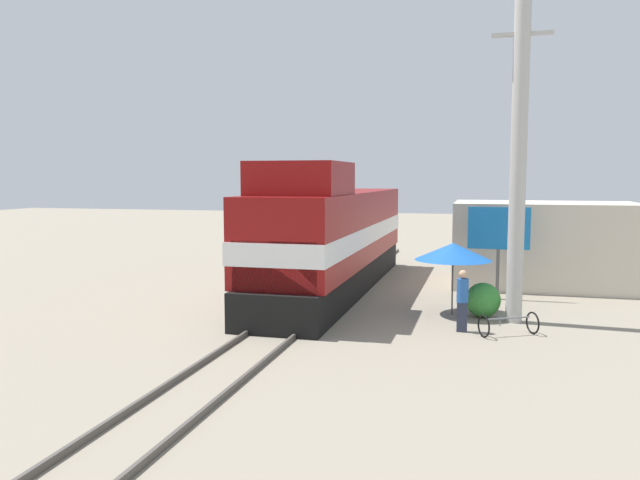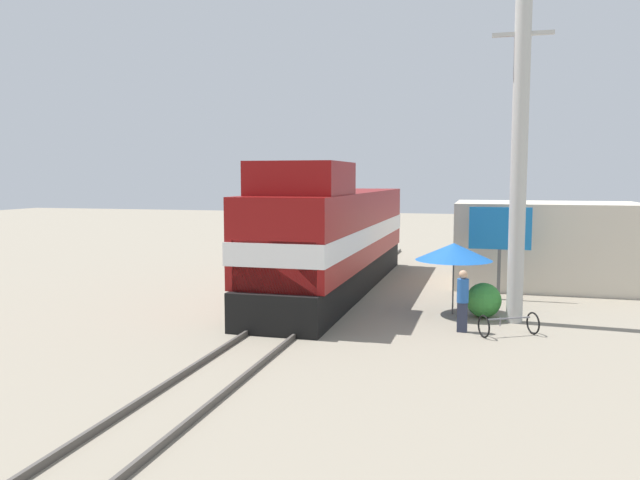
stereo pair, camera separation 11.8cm
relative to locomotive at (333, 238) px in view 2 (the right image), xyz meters
The scene contains 11 objects.
ground_plane 4.80m from the locomotive, 90.00° to the right, with size 120.00×120.00×0.00m, color gray.
rail_near 4.82m from the locomotive, 99.50° to the right, with size 0.08×37.24×0.15m, color #4C4742.
rail_far 4.82m from the locomotive, 80.50° to the right, with size 0.08×37.24×0.15m, color #4C4742.
locomotive is the anchor object (origin of this frame).
utility_pole 8.24m from the locomotive, 28.36° to the right, with size 1.80×0.50×10.05m.
vendor_umbrella 5.69m from the locomotive, 31.67° to the right, with size 2.53×2.53×2.38m.
billboard_sign 6.36m from the locomotive, ahead, with size 2.24×0.12×3.45m.
shrub_cluster 6.86m from the locomotive, 28.93° to the right, with size 1.13×1.13×1.13m, color #388C38.
person_bystander 7.60m from the locomotive, 45.65° to the right, with size 0.34×0.34×1.84m.
bicycle 8.76m from the locomotive, 40.06° to the right, with size 1.74×1.37×0.65m.
building_block_distant 9.01m from the locomotive, 23.40° to the left, with size 7.32×4.57×3.50m, color beige.
Camera 2 is at (5.92, -19.57, 4.53)m, focal length 35.00 mm.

